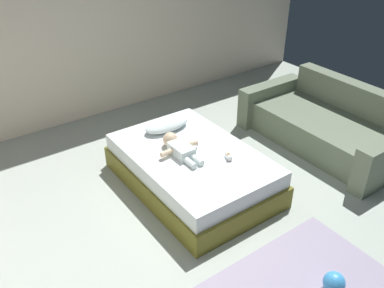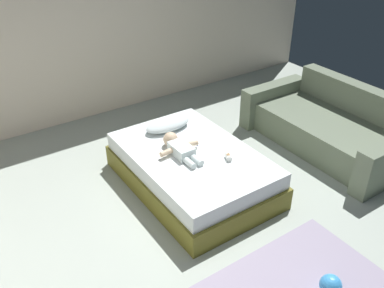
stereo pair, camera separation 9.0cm
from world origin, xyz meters
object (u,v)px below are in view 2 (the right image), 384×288
bed (192,169)px  couch (330,127)px  pillow (168,124)px  baby_bottle (228,157)px  toothbrush (190,143)px  toy_ball (331,285)px  baby (179,147)px

bed → couch: size_ratio=0.89×
bed → pillow: 0.64m
bed → couch: bearing=-7.6°
pillow → baby_bottle: pillow is taller
bed → toothbrush: size_ratio=12.06×
bed → pillow: (0.05, 0.57, 0.28)m
bed → toy_ball: size_ratio=10.18×
toy_ball → bed: bearing=93.0°
toy_ball → pillow: bearing=91.1°
baby → baby_bottle: 0.53m
toothbrush → baby_bottle: 0.50m
pillow → couch: couch is taller
toothbrush → couch: couch is taller
bed → pillow: size_ratio=3.31×
toothbrush → couch: bearing=-12.4°
couch → toy_ball: (-1.84, -1.57, -0.16)m
toy_ball → toothbrush: bearing=90.4°
couch → pillow: bearing=156.3°
pillow → bed: bearing=-94.9°
bed → toy_ball: bearing=-87.0°
toothbrush → toy_ball: bearing=-89.6°
couch → toy_ball: 2.42m
baby_bottle → pillow: bearing=101.5°
bed → baby_bottle: size_ratio=15.13×
baby → couch: couch is taller
toothbrush → toy_ball: size_ratio=0.84×
baby → toy_ball: (0.21, -1.90, -0.39)m
toy_ball → baby: bearing=96.3°
pillow → baby: (-0.17, -0.49, 0.00)m
couch → toy_ball: couch is taller
baby → couch: (2.05, -0.34, -0.24)m
baby_bottle → toothbrush: bearing=107.8°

